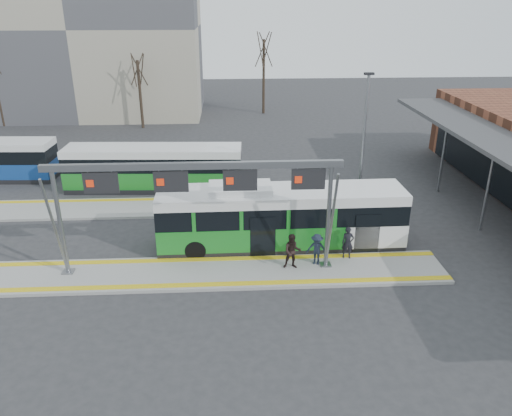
{
  "coord_description": "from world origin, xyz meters",
  "views": [
    {
      "loc": [
        1.08,
        -20.2,
        11.87
      ],
      "look_at": [
        2.34,
        3.0,
        2.02
      ],
      "focal_mm": 35.0,
      "sensor_mm": 36.0,
      "label": 1
    }
  ],
  "objects_px": {
    "gantry": "(198,186)",
    "passenger_b": "(292,251)",
    "passenger_a": "(348,243)",
    "hero_bus": "(280,218)",
    "passenger_c": "(317,249)"
  },
  "relations": [
    {
      "from": "gantry",
      "to": "passenger_b",
      "type": "distance_m",
      "value": 5.36
    },
    {
      "from": "passenger_a",
      "to": "passenger_b",
      "type": "relative_size",
      "value": 0.94
    },
    {
      "from": "hero_bus",
      "to": "passenger_b",
      "type": "relative_size",
      "value": 7.24
    },
    {
      "from": "gantry",
      "to": "passenger_a",
      "type": "bearing_deg",
      "value": 6.01
    },
    {
      "from": "passenger_a",
      "to": "passenger_b",
      "type": "height_order",
      "value": "passenger_b"
    },
    {
      "from": "hero_bus",
      "to": "passenger_b",
      "type": "bearing_deg",
      "value": -83.59
    },
    {
      "from": "passenger_a",
      "to": "passenger_c",
      "type": "relative_size",
      "value": 1.03
    },
    {
      "from": "passenger_c",
      "to": "hero_bus",
      "type": "bearing_deg",
      "value": 143.52
    },
    {
      "from": "gantry",
      "to": "hero_bus",
      "type": "distance_m",
      "value": 5.37
    },
    {
      "from": "hero_bus",
      "to": "passenger_b",
      "type": "distance_m",
      "value": 2.63
    },
    {
      "from": "passenger_a",
      "to": "passenger_c",
      "type": "height_order",
      "value": "passenger_a"
    },
    {
      "from": "passenger_b",
      "to": "hero_bus",
      "type": "bearing_deg",
      "value": 99.43
    },
    {
      "from": "gantry",
      "to": "hero_bus",
      "type": "height_order",
      "value": "gantry"
    },
    {
      "from": "gantry",
      "to": "passenger_c",
      "type": "bearing_deg",
      "value": 2.18
    },
    {
      "from": "passenger_b",
      "to": "passenger_c",
      "type": "height_order",
      "value": "passenger_b"
    }
  ]
}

